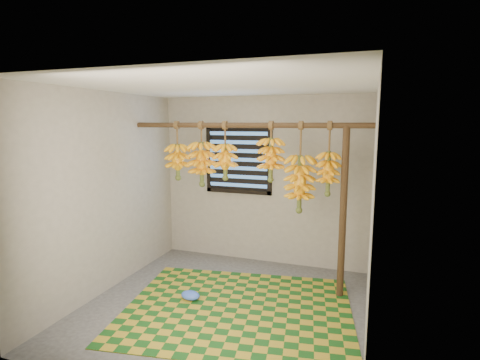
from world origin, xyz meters
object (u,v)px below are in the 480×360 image
at_px(woven_mat, 238,309).
at_px(banana_bunch_a, 178,162).
at_px(banana_bunch_e, 300,184).
at_px(banana_bunch_c, 225,161).
at_px(banana_bunch_f, 328,173).
at_px(plastic_bag, 190,295).
at_px(banana_bunch_b, 202,164).
at_px(banana_bunch_d, 271,160).
at_px(support_post, 343,214).

relative_size(woven_mat, banana_bunch_a, 3.23).
bearing_deg(banana_bunch_e, banana_bunch_c, 180.00).
distance_m(banana_bunch_c, banana_bunch_f, 1.27).
height_order(plastic_bag, banana_bunch_a, banana_bunch_a).
height_order(woven_mat, banana_bunch_f, banana_bunch_f).
xyz_separation_m(banana_bunch_b, banana_bunch_f, (1.59, 0.00, -0.05)).
distance_m(banana_bunch_b, banana_bunch_d, 0.91).
bearing_deg(banana_bunch_d, woven_mat, -103.39).
height_order(woven_mat, banana_bunch_b, banana_bunch_b).
distance_m(support_post, plastic_bag, 1.99).
distance_m(plastic_bag, banana_bunch_c, 1.65).
relative_size(support_post, woven_mat, 0.82).
distance_m(banana_bunch_b, banana_bunch_f, 1.59).
bearing_deg(banana_bunch_f, plastic_bag, -154.43).
height_order(support_post, plastic_bag, support_post).
bearing_deg(banana_bunch_d, plastic_bag, -137.78).
distance_m(banana_bunch_a, banana_bunch_b, 0.35).
relative_size(banana_bunch_d, banana_bunch_e, 0.67).
relative_size(banana_bunch_c, banana_bunch_d, 1.01).
xyz_separation_m(support_post, banana_bunch_e, (-0.51, 0.00, 0.32)).
height_order(support_post, woven_mat, support_post).
distance_m(banana_bunch_a, banana_bunch_e, 1.62).
relative_size(banana_bunch_a, banana_bunch_f, 0.89).
xyz_separation_m(woven_mat, banana_bunch_d, (0.17, 0.71, 1.59)).
bearing_deg(banana_bunch_e, plastic_bag, -148.26).
xyz_separation_m(banana_bunch_b, banana_bunch_e, (1.26, 0.00, -0.19)).
xyz_separation_m(plastic_bag, banana_bunch_f, (1.44, 0.69, 1.40)).
xyz_separation_m(banana_bunch_a, banana_bunch_c, (0.67, 0.00, 0.03)).
xyz_separation_m(banana_bunch_c, banana_bunch_d, (0.59, -0.00, 0.04)).
bearing_deg(banana_bunch_d, banana_bunch_f, 0.00).
xyz_separation_m(banana_bunch_e, banana_bunch_f, (0.33, 0.00, 0.14)).
relative_size(plastic_bag, banana_bunch_c, 0.32).
bearing_deg(support_post, banana_bunch_b, 180.00).
xyz_separation_m(woven_mat, banana_bunch_a, (-1.09, 0.71, 1.52)).
relative_size(plastic_bag, banana_bunch_b, 0.29).
xyz_separation_m(banana_bunch_d, banana_bunch_e, (0.35, 0.00, -0.27)).
bearing_deg(woven_mat, banana_bunch_e, 53.56).
xyz_separation_m(plastic_bag, banana_bunch_d, (0.76, 0.69, 1.54)).
bearing_deg(banana_bunch_b, banana_bunch_c, 0.00).
relative_size(woven_mat, banana_bunch_d, 3.39).
distance_m(banana_bunch_e, banana_bunch_f, 0.35).
distance_m(plastic_bag, banana_bunch_e, 1.81).
relative_size(woven_mat, plastic_bag, 10.39).
bearing_deg(banana_bunch_e, banana_bunch_a, 180.00).
xyz_separation_m(banana_bunch_d, banana_bunch_f, (0.68, 0.00, -0.14)).
relative_size(banana_bunch_c, banana_bunch_f, 0.85).
bearing_deg(banana_bunch_c, banana_bunch_f, 0.00).
distance_m(banana_bunch_d, banana_bunch_f, 0.69).
bearing_deg(banana_bunch_f, banana_bunch_a, 180.00).
bearing_deg(banana_bunch_c, banana_bunch_a, 180.00).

